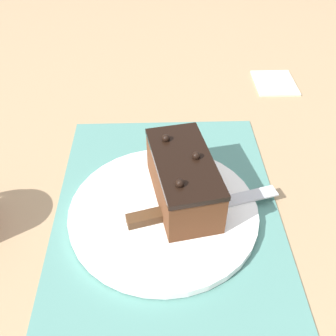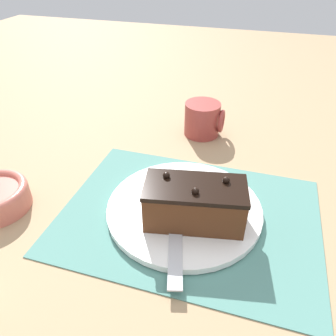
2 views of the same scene
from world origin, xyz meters
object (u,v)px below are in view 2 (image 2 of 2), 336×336
(cake_plate, at_px, (184,208))
(coffee_mug, at_px, (203,119))
(serving_knife, at_px, (176,211))
(chocolate_cake, at_px, (195,203))

(cake_plate, bearing_deg, coffee_mug, 95.61)
(serving_knife, relative_size, coffee_mug, 2.38)
(serving_knife, distance_m, coffee_mug, 0.32)
(cake_plate, distance_m, chocolate_cake, 0.06)
(cake_plate, height_order, coffee_mug, coffee_mug)
(chocolate_cake, relative_size, coffee_mug, 1.83)
(chocolate_cake, distance_m, serving_knife, 0.05)
(cake_plate, xyz_separation_m, coffee_mug, (-0.03, 0.30, 0.03))
(cake_plate, xyz_separation_m, serving_knife, (-0.01, -0.02, 0.01))
(serving_knife, bearing_deg, cake_plate, -129.63)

